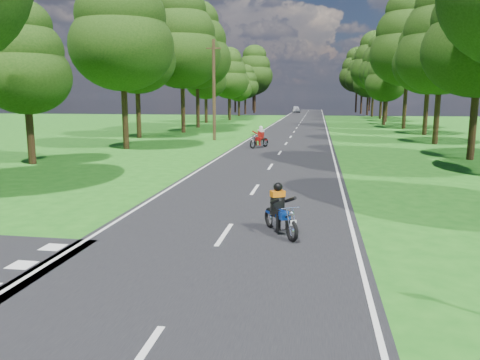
# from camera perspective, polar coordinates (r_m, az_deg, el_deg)

# --- Properties ---
(ground) EXTENTS (160.00, 160.00, 0.00)m
(ground) POSITION_cam_1_polar(r_m,az_deg,el_deg) (10.34, -4.12, -9.89)
(ground) COLOR #1A6015
(ground) RESTS_ON ground
(main_road) EXTENTS (7.00, 140.00, 0.02)m
(main_road) POSITION_cam_1_polar(r_m,az_deg,el_deg) (59.59, 7.19, 6.68)
(main_road) COLOR black
(main_road) RESTS_ON ground
(road_markings) EXTENTS (7.40, 140.00, 0.01)m
(road_markings) POSITION_cam_1_polar(r_m,az_deg,el_deg) (57.73, 6.97, 6.59)
(road_markings) COLOR silver
(road_markings) RESTS_ON main_road
(treeline) EXTENTS (40.00, 115.35, 14.78)m
(treeline) POSITION_cam_1_polar(r_m,az_deg,el_deg) (69.67, 8.89, 13.92)
(treeline) COLOR black
(treeline) RESTS_ON ground
(telegraph_pole) EXTENTS (1.20, 0.26, 8.00)m
(telegraph_pole) POSITION_cam_1_polar(r_m,az_deg,el_deg) (38.36, -3.19, 10.94)
(telegraph_pole) COLOR #382616
(telegraph_pole) RESTS_ON ground
(rider_near_blue) EXTENTS (1.26, 1.66, 1.34)m
(rider_near_blue) POSITION_cam_1_polar(r_m,az_deg,el_deg) (12.08, 4.97, -3.54)
(rider_near_blue) COLOR navy
(rider_near_blue) RESTS_ON main_road
(rider_far_red) EXTENTS (1.40, 1.88, 1.51)m
(rider_far_red) POSITION_cam_1_polar(r_m,az_deg,el_deg) (32.59, 2.36, 5.28)
(rider_far_red) COLOR #B50D13
(rider_far_red) RESTS_ON main_road
(distant_car) EXTENTS (2.19, 4.54, 1.49)m
(distant_car) POSITION_cam_1_polar(r_m,az_deg,el_deg) (104.43, 6.85, 8.57)
(distant_car) COLOR #B9BCC1
(distant_car) RESTS_ON main_road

